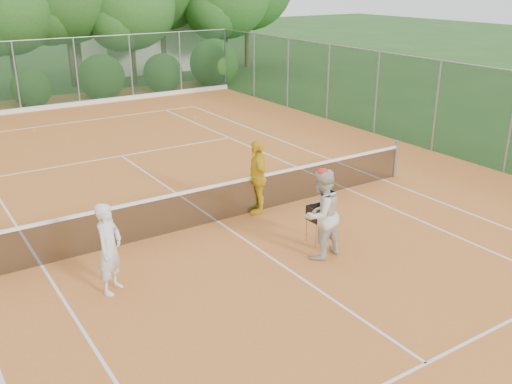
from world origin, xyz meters
TOP-DOWN VIEW (x-y plane):
  - ground at (0.00, 0.00)m, footprint 120.00×120.00m
  - clay_court at (0.00, 0.00)m, footprint 18.00×36.00m
  - club_building at (9.00, 24.00)m, footprint 8.00×5.00m
  - tennis_net at (0.00, 0.00)m, footprint 11.97×0.10m
  - player_white at (-3.22, -1.71)m, footprint 0.75×0.74m
  - player_center_grp at (0.90, -2.74)m, footprint 1.03×0.85m
  - player_yellow at (1.13, 0.00)m, footprint 0.77×1.17m
  - ball_hopper at (1.27, -2.19)m, footprint 0.38×0.38m
  - stray_ball_b at (-1.66, 11.19)m, footprint 0.07×0.07m
  - stray_ball_c at (4.44, 9.73)m, footprint 0.07×0.07m
  - court_markings at (0.00, 0.00)m, footprint 11.03×23.83m
  - fence_back at (0.00, 15.00)m, footprint 18.07×0.07m
  - fence_right at (9.00, -1.50)m, footprint 0.07×33.07m

SIDE VIEW (x-z plane):
  - ground at x=0.00m, z-range 0.00..0.00m
  - clay_court at x=0.00m, z-range 0.00..0.02m
  - court_markings at x=0.00m, z-range 0.02..0.03m
  - stray_ball_b at x=-1.66m, z-range 0.02..0.09m
  - stray_ball_c at x=4.44m, z-range 0.02..0.09m
  - tennis_net at x=0.00m, z-range -0.02..1.08m
  - ball_hopper at x=1.27m, z-range 0.27..1.13m
  - player_white at x=-3.22m, z-range 0.02..1.77m
  - player_yellow at x=1.13m, z-range 0.02..1.88m
  - player_center_grp at x=0.90m, z-range 0.01..1.95m
  - club_building at x=9.00m, z-range 0.00..3.00m
  - fence_back at x=0.00m, z-range 0.02..3.02m
  - fence_right at x=9.00m, z-range 0.02..3.02m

